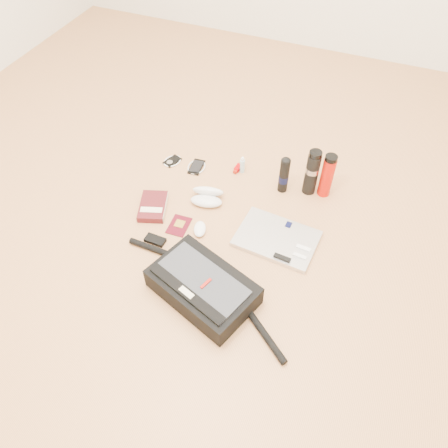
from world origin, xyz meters
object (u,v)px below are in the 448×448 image
(thermos_red, at_px, (327,176))
(thermos_black, at_px, (312,172))
(messenger_bag, at_px, (202,286))
(laptop, at_px, (277,239))
(book, at_px, (153,206))

(thermos_red, bearing_deg, thermos_black, -170.90)
(thermos_black, relative_size, thermos_red, 1.05)
(messenger_bag, xyz_separation_m, laptop, (0.21, 0.40, -0.04))
(thermos_black, bearing_deg, laptop, -97.79)
(thermos_black, bearing_deg, book, -148.81)
(book, relative_size, thermos_black, 0.87)
(laptop, bearing_deg, thermos_black, 86.45)
(messenger_bag, bearing_deg, thermos_red, 86.83)
(book, xyz_separation_m, thermos_red, (0.77, 0.43, 0.11))
(thermos_black, bearing_deg, thermos_red, 9.10)
(thermos_black, height_order, thermos_red, thermos_black)
(messenger_bag, xyz_separation_m, thermos_red, (0.34, 0.79, 0.07))
(book, distance_m, thermos_black, 0.82)
(laptop, xyz_separation_m, thermos_black, (0.05, 0.38, 0.12))
(thermos_red, bearing_deg, messenger_bag, -112.90)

